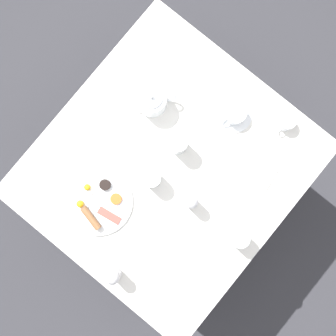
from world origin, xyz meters
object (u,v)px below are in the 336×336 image
(water_glass_short, at_px, (178,144))
(napkin_folded, at_px, (263,178))
(pepper_grinder, at_px, (191,202))
(teacup_with_saucer_left, at_px, (235,114))
(teapot_near, at_px, (152,100))
(knife_by_plate, at_px, (152,242))
(wine_glass_spare, at_px, (238,238))
(fork_by_plate, at_px, (185,290))
(creamer_jug, at_px, (286,122))
(water_glass_tall, at_px, (152,179))
(breakfast_plate, at_px, (98,202))
(salt_grinder, at_px, (114,276))

(water_glass_short, distance_m, napkin_folded, 0.38)
(pepper_grinder, bearing_deg, teacup_with_saucer_left, -167.52)
(napkin_folded, bearing_deg, pepper_grinder, -32.32)
(teapot_near, bearing_deg, knife_by_plate, 82.62)
(wine_glass_spare, relative_size, fork_by_plate, 0.64)
(wine_glass_spare, bearing_deg, teapot_near, -108.92)
(napkin_folded, distance_m, knife_by_plate, 0.53)
(teacup_with_saucer_left, relative_size, creamer_jug, 1.69)
(pepper_grinder, xyz_separation_m, knife_by_plate, (0.23, -0.02, -0.06))
(wine_glass_spare, xyz_separation_m, pepper_grinder, (0.01, -0.23, 0.01))
(creamer_jug, bearing_deg, napkin_folded, 16.76)
(pepper_grinder, bearing_deg, water_glass_tall, -81.67)
(water_glass_tall, height_order, napkin_folded, water_glass_tall)
(breakfast_plate, xyz_separation_m, water_glass_tall, (-0.21, 0.11, 0.04))
(teapot_near, xyz_separation_m, knife_by_plate, (0.45, 0.36, -0.05))
(teacup_with_saucer_left, relative_size, napkin_folded, 1.08)
(fork_by_plate, bearing_deg, pepper_grinder, -144.59)
(napkin_folded, bearing_deg, knife_by_plate, -20.69)
(fork_by_plate, bearing_deg, salt_grinder, -64.04)
(pepper_grinder, height_order, salt_grinder, same)
(teapot_near, xyz_separation_m, water_glass_short, (0.07, 0.20, 0.01))
(pepper_grinder, xyz_separation_m, napkin_folded, (-0.27, 0.17, -0.06))
(wine_glass_spare, height_order, salt_grinder, salt_grinder)
(creamer_jug, distance_m, pepper_grinder, 0.51)
(knife_by_plate, bearing_deg, water_glass_short, -155.89)
(wine_glass_spare, bearing_deg, creamer_jug, -164.63)
(wine_glass_spare, distance_m, salt_grinder, 0.51)
(water_glass_tall, xyz_separation_m, napkin_folded, (-0.29, 0.35, -0.05))
(water_glass_tall, xyz_separation_m, knife_by_plate, (0.20, 0.16, -0.05))
(water_glass_short, height_order, salt_grinder, salt_grinder)
(water_glass_short, distance_m, knife_by_plate, 0.41)
(breakfast_plate, relative_size, salt_grinder, 2.31)
(teapot_near, bearing_deg, water_glass_short, 112.93)
(water_glass_tall, distance_m, wine_glass_spare, 0.41)
(breakfast_plate, relative_size, creamer_jug, 3.08)
(napkin_folded, bearing_deg, salt_grinder, -17.93)
(teacup_with_saucer_left, xyz_separation_m, knife_by_plate, (0.62, 0.07, -0.02))
(knife_by_plate, bearing_deg, pepper_grinder, 175.51)
(napkin_folded, xyz_separation_m, fork_by_plate, (0.55, 0.04, -0.00))
(fork_by_plate, bearing_deg, teacup_with_saucer_left, -156.81)
(water_glass_tall, relative_size, pepper_grinder, 0.82)
(teapot_near, distance_m, wine_glass_spare, 0.65)
(creamer_jug, distance_m, napkin_folded, 0.25)
(water_glass_tall, height_order, water_glass_short, water_glass_short)
(breakfast_plate, relative_size, napkin_folded, 1.98)
(water_glass_tall, xyz_separation_m, creamer_jug, (-0.53, 0.28, -0.02))
(water_glass_short, xyz_separation_m, napkin_folded, (-0.12, 0.35, -0.05))
(creamer_jug, xyz_separation_m, napkin_folded, (0.23, 0.07, -0.02))
(breakfast_plate, bearing_deg, water_glass_short, 164.33)
(creamer_jug, relative_size, fork_by_plate, 0.54)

